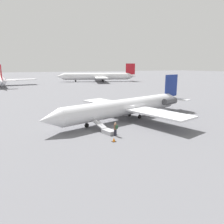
# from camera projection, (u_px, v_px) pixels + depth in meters

# --- Properties ---
(ground_plane) EXTENTS (600.00, 600.00, 0.00)m
(ground_plane) POSITION_uv_depth(u_px,v_px,m) (125.00, 119.00, 35.79)
(ground_plane) COLOR slate
(airplane_main) EXTENTS (29.04, 22.28, 6.93)m
(airplane_main) POSITION_uv_depth(u_px,v_px,m) (129.00, 106.00, 35.95)
(airplane_main) COLOR silver
(airplane_main) RESTS_ON ground
(airplane_taxiing_distant) EXTENTS (43.40, 33.78, 9.91)m
(airplane_taxiing_distant) POSITION_uv_depth(u_px,v_px,m) (98.00, 76.00, 121.78)
(airplane_taxiing_distant) COLOR white
(airplane_taxiing_distant) RESTS_ON ground
(boarding_stairs) EXTENTS (1.95, 4.14, 1.72)m
(boarding_stairs) POSITION_uv_depth(u_px,v_px,m) (107.00, 130.00, 28.47)
(boarding_stairs) COLOR #B2B2B7
(boarding_stairs) RESTS_ON ground
(passenger) EXTENTS (0.40, 0.56, 1.74)m
(passenger) POSITION_uv_depth(u_px,v_px,m) (115.00, 128.00, 27.12)
(passenger) COLOR #23232D
(passenger) RESTS_ON ground
(traffic_cone_near_stairs) EXTENTS (0.46, 0.46, 0.50)m
(traffic_cone_near_stairs) POSITION_uv_depth(u_px,v_px,m) (114.00, 140.00, 25.23)
(traffic_cone_near_stairs) COLOR black
(traffic_cone_near_stairs) RESTS_ON ground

